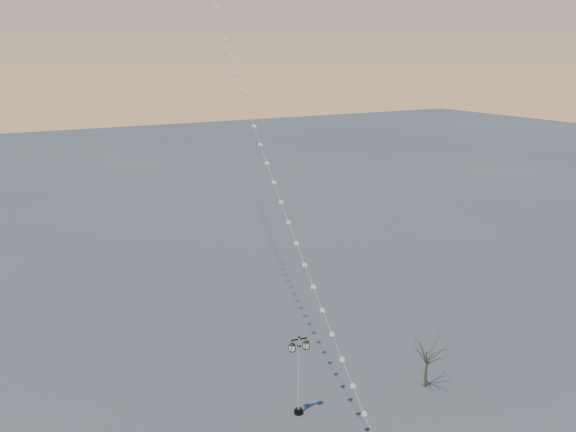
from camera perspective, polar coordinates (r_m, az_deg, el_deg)
street_lamp at (r=33.11m, az=1.13°, el=-15.71°), size 1.27×0.59×5.04m
bare_tree at (r=36.76m, az=14.18°, el=-13.53°), size 2.06×2.06×3.42m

